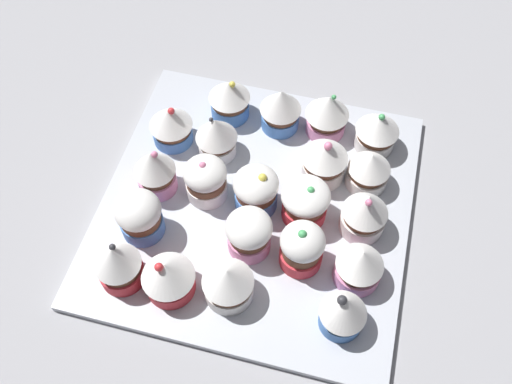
% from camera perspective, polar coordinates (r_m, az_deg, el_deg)
% --- Properties ---
extents(ground_plane, '(1.80, 1.80, 0.03)m').
position_cam_1_polar(ground_plane, '(0.79, 0.00, -2.20)').
color(ground_plane, '#9E9EA3').
extents(baking_tray, '(0.41, 0.41, 0.01)m').
position_cam_1_polar(baking_tray, '(0.78, 0.00, -1.42)').
color(baking_tray, silver).
rests_on(baking_tray, ground_plane).
extents(cupcake_0, '(0.06, 0.06, 0.07)m').
position_cam_1_polar(cupcake_0, '(0.82, 12.13, 6.05)').
color(cupcake_0, white).
rests_on(cupcake_0, baking_tray).
extents(cupcake_1, '(0.06, 0.06, 0.07)m').
position_cam_1_polar(cupcake_1, '(0.82, 7.21, 7.87)').
color(cupcake_1, pink).
rests_on(cupcake_1, baking_tray).
extents(cupcake_2, '(0.06, 0.06, 0.07)m').
position_cam_1_polar(cupcake_2, '(0.82, 2.54, 8.43)').
color(cupcake_2, '#477AC6').
rests_on(cupcake_2, baking_tray).
extents(cupcake_3, '(0.06, 0.06, 0.07)m').
position_cam_1_polar(cupcake_3, '(0.84, -2.69, 9.42)').
color(cupcake_3, '#477AC6').
rests_on(cupcake_3, baking_tray).
extents(cupcake_4, '(0.06, 0.06, 0.06)m').
position_cam_1_polar(cupcake_4, '(0.78, 11.32, 2.27)').
color(cupcake_4, white).
rests_on(cupcake_4, baking_tray).
extents(cupcake_5, '(0.06, 0.06, 0.08)m').
position_cam_1_polar(cupcake_5, '(0.77, 6.92, 3.27)').
color(cupcake_5, white).
rests_on(cupcake_5, baking_tray).
extents(cupcake_6, '(0.06, 0.06, 0.07)m').
position_cam_1_polar(cupcake_6, '(0.79, -4.02, 5.70)').
color(cupcake_6, white).
rests_on(cupcake_6, baking_tray).
extents(cupcake_7, '(0.06, 0.06, 0.07)m').
position_cam_1_polar(cupcake_7, '(0.81, -8.57, 6.77)').
color(cupcake_7, '#477AC6').
rests_on(cupcake_7, baking_tray).
extents(cupcake_8, '(0.06, 0.06, 0.08)m').
position_cam_1_polar(cupcake_8, '(0.73, 10.89, -2.23)').
color(cupcake_8, white).
rests_on(cupcake_8, baking_tray).
extents(cupcake_9, '(0.06, 0.06, 0.07)m').
position_cam_1_polar(cupcake_9, '(0.74, 4.96, -1.04)').
color(cupcake_9, '#D1333D').
rests_on(cupcake_9, baking_tray).
extents(cupcake_10, '(0.06, 0.06, 0.07)m').
position_cam_1_polar(cupcake_10, '(0.74, 0.24, -0.05)').
color(cupcake_10, '#477AC6').
rests_on(cupcake_10, baking_tray).
extents(cupcake_11, '(0.06, 0.06, 0.07)m').
position_cam_1_polar(cupcake_11, '(0.75, -5.14, 1.15)').
color(cupcake_11, white).
rests_on(cupcake_11, baking_tray).
extents(cupcake_12, '(0.06, 0.06, 0.08)m').
position_cam_1_polar(cupcake_12, '(0.76, -10.18, 2.20)').
color(cupcake_12, pink).
rests_on(cupcake_12, baking_tray).
extents(cupcake_13, '(0.06, 0.06, 0.07)m').
position_cam_1_polar(cupcake_13, '(0.70, 10.41, -7.23)').
color(cupcake_13, pink).
rests_on(cupcake_13, baking_tray).
extents(cupcake_14, '(0.06, 0.06, 0.08)m').
position_cam_1_polar(cupcake_14, '(0.70, 4.65, -5.55)').
color(cupcake_14, '#D1333D').
rests_on(cupcake_14, baking_tray).
extents(cupcake_15, '(0.06, 0.06, 0.07)m').
position_cam_1_polar(cupcake_15, '(0.71, -0.71, -4.14)').
color(cupcake_15, pink).
rests_on(cupcake_15, baking_tray).
extents(cupcake_16, '(0.06, 0.06, 0.07)m').
position_cam_1_polar(cupcake_16, '(0.73, -11.67, -2.33)').
color(cupcake_16, '#477AC6').
rests_on(cupcake_16, baking_tray).
extents(cupcake_17, '(0.06, 0.06, 0.07)m').
position_cam_1_polar(cupcake_17, '(0.67, 8.81, -11.81)').
color(cupcake_17, '#477AC6').
rests_on(cupcake_17, baking_tray).
extents(cupcake_18, '(0.06, 0.06, 0.07)m').
position_cam_1_polar(cupcake_18, '(0.68, -2.48, -9.15)').
color(cupcake_18, white).
rests_on(cupcake_18, baking_tray).
extents(cupcake_19, '(0.07, 0.07, 0.07)m').
position_cam_1_polar(cupcake_19, '(0.69, -8.87, -8.37)').
color(cupcake_19, '#D1333D').
rests_on(cupcake_19, baking_tray).
extents(cupcake_20, '(0.06, 0.06, 0.08)m').
position_cam_1_polar(cupcake_20, '(0.71, -13.76, -7.03)').
color(cupcake_20, '#D1333D').
rests_on(cupcake_20, baking_tray).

